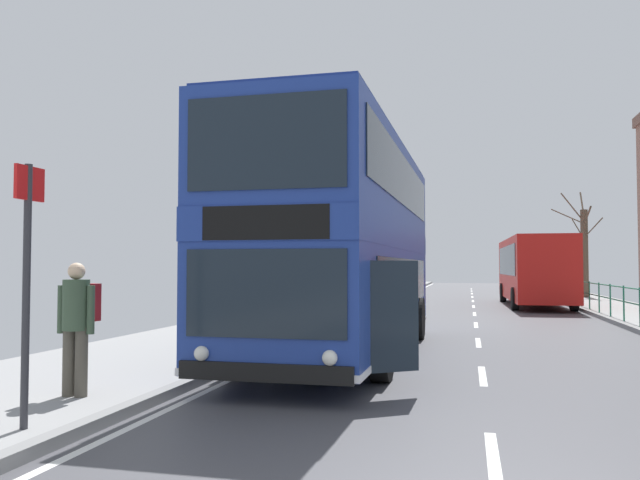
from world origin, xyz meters
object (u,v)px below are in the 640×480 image
(bus_stop_sign_near, at_px, (27,266))
(bare_tree_far_00, at_px, (584,250))
(background_bus_far_lane, at_px, (534,269))
(pedestrian_companion, at_px, (78,318))
(double_decker_bus_main, at_px, (345,244))

(bus_stop_sign_near, relative_size, bare_tree_far_00, 0.46)
(background_bus_far_lane, distance_m, bare_tree_far_00, 7.62)
(background_bus_far_lane, height_order, bare_tree_far_00, bare_tree_far_00)
(background_bus_far_lane, distance_m, bus_stop_sign_near, 26.73)
(background_bus_far_lane, distance_m, pedestrian_companion, 25.32)
(double_decker_bus_main, bearing_deg, background_bus_far_lane, 73.50)
(double_decker_bus_main, xyz_separation_m, bus_stop_sign_near, (-2.00, -7.22, -0.45))
(bus_stop_sign_near, bearing_deg, bare_tree_far_00, 71.57)
(bare_tree_far_00, bearing_deg, background_bus_far_lane, -116.32)
(bare_tree_far_00, bearing_deg, double_decker_bus_main, -109.26)
(bus_stop_sign_near, distance_m, bare_tree_far_00, 34.19)
(background_bus_far_lane, relative_size, pedestrian_companion, 6.13)
(pedestrian_companion, bearing_deg, background_bus_far_lane, 71.71)
(background_bus_far_lane, xyz_separation_m, bus_stop_sign_near, (-7.46, -25.66, 0.12))
(background_bus_far_lane, relative_size, bus_stop_sign_near, 3.85)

